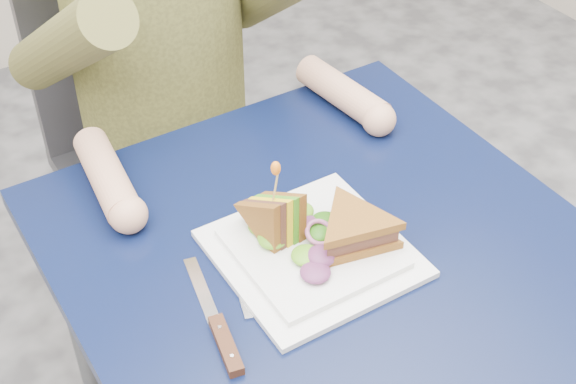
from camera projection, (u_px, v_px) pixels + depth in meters
table at (325, 281)px, 1.23m from camera, size 0.75×0.75×0.73m
chair at (151, 123)px, 1.74m from camera, size 0.42×0.40×0.93m
plate at (312, 251)px, 1.16m from camera, size 0.26×0.26×0.02m
sandwich_flat at (355, 230)px, 1.14m from camera, size 0.17×0.17×0.05m
sandwich_upright at (276, 218)px, 1.14m from camera, size 0.08×0.12×0.12m
fork at (237, 273)px, 1.13m from camera, size 0.07×0.17×0.01m
knife at (221, 334)px, 1.04m from camera, size 0.06×0.22×0.02m
toothpick at (276, 184)px, 1.10m from camera, size 0.01×0.01×0.06m
toothpick_frill at (276, 168)px, 1.08m from camera, size 0.01×0.01×0.02m
lettuce_spill at (311, 235)px, 1.15m from camera, size 0.15×0.13×0.02m
onion_ring at (319, 232)px, 1.15m from camera, size 0.04×0.04×0.02m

